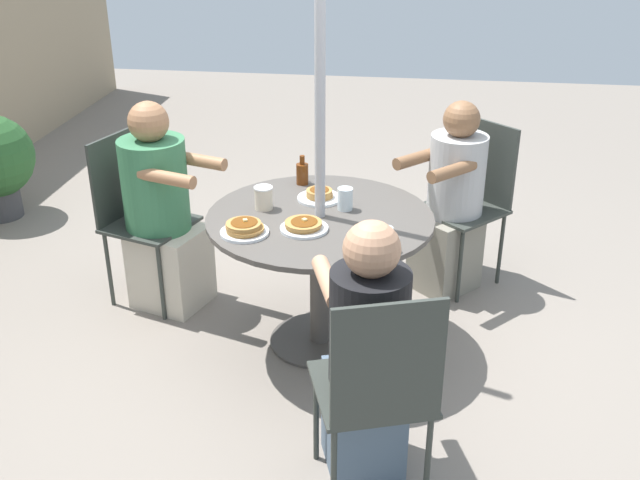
{
  "coord_description": "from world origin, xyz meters",
  "views": [
    {
      "loc": [
        -3.36,
        -0.46,
        2.24
      ],
      "look_at": [
        0.0,
        0.0,
        0.6
      ],
      "focal_mm": 42.0,
      "sensor_mm": 36.0,
      "label": 1
    }
  ],
  "objects_px": {
    "patio_table": "(320,242)",
    "drinking_glass_b": "(386,239)",
    "pancake_plate_a": "(304,226)",
    "pancake_plate_b": "(319,196)",
    "pancake_plate_c": "(244,229)",
    "drinking_glass_a": "(345,199)",
    "patio_chair_south": "(136,208)",
    "diner_north": "(366,362)",
    "patio_chair_north": "(378,386)",
    "coffee_cup": "(264,198)",
    "patio_chair_east": "(472,194)",
    "diner_south": "(162,216)",
    "syrup_bottle": "(302,173)",
    "diner_east": "(451,205)"
  },
  "relations": [
    {
      "from": "coffee_cup",
      "to": "drinking_glass_a",
      "type": "bearing_deg",
      "value": -83.35
    },
    {
      "from": "patio_chair_north",
      "to": "drinking_glass_b",
      "type": "bearing_deg",
      "value": 73.41
    },
    {
      "from": "pancake_plate_c",
      "to": "drinking_glass_b",
      "type": "distance_m",
      "value": 0.67
    },
    {
      "from": "patio_table",
      "to": "diner_north",
      "type": "bearing_deg",
      "value": -161.54
    },
    {
      "from": "drinking_glass_a",
      "to": "patio_table",
      "type": "bearing_deg",
      "value": 130.87
    },
    {
      "from": "diner_north",
      "to": "patio_chair_east",
      "type": "relative_size",
      "value": 1.18
    },
    {
      "from": "diner_south",
      "to": "drinking_glass_b",
      "type": "bearing_deg",
      "value": 81.39
    },
    {
      "from": "pancake_plate_c",
      "to": "drinking_glass_a",
      "type": "xyz_separation_m",
      "value": [
        0.35,
        -0.44,
        0.03
      ]
    },
    {
      "from": "patio_chair_east",
      "to": "drinking_glass_a",
      "type": "height_order",
      "value": "patio_chair_east"
    },
    {
      "from": "patio_chair_south",
      "to": "drinking_glass_a",
      "type": "relative_size",
      "value": 8.58
    },
    {
      "from": "diner_east",
      "to": "pancake_plate_b",
      "type": "relative_size",
      "value": 4.97
    },
    {
      "from": "patio_chair_north",
      "to": "pancake_plate_c",
      "type": "bearing_deg",
      "value": 110.8
    },
    {
      "from": "drinking_glass_a",
      "to": "diner_east",
      "type": "bearing_deg",
      "value": -42.22
    },
    {
      "from": "syrup_bottle",
      "to": "diner_south",
      "type": "bearing_deg",
      "value": 98.33
    },
    {
      "from": "patio_table",
      "to": "drinking_glass_b",
      "type": "height_order",
      "value": "drinking_glass_b"
    },
    {
      "from": "patio_table",
      "to": "coffee_cup",
      "type": "xyz_separation_m",
      "value": [
        0.05,
        0.29,
        0.2
      ]
    },
    {
      "from": "coffee_cup",
      "to": "patio_chair_north",
      "type": "bearing_deg",
      "value": -150.15
    },
    {
      "from": "pancake_plate_c",
      "to": "diner_north",
      "type": "bearing_deg",
      "value": -136.83
    },
    {
      "from": "diner_south",
      "to": "coffee_cup",
      "type": "relative_size",
      "value": 10.15
    },
    {
      "from": "diner_north",
      "to": "patio_table",
      "type": "bearing_deg",
      "value": 90.0
    },
    {
      "from": "diner_north",
      "to": "pancake_plate_c",
      "type": "bearing_deg",
      "value": 114.71
    },
    {
      "from": "pancake_plate_c",
      "to": "drinking_glass_b",
      "type": "relative_size",
      "value": 2.05
    },
    {
      "from": "patio_chair_east",
      "to": "patio_chair_south",
      "type": "xyz_separation_m",
      "value": [
        -0.49,
        1.9,
        0.0
      ]
    },
    {
      "from": "patio_chair_east",
      "to": "drinking_glass_b",
      "type": "bearing_deg",
      "value": 112.29
    },
    {
      "from": "syrup_bottle",
      "to": "pancake_plate_a",
      "type": "bearing_deg",
      "value": -170.36
    },
    {
      "from": "diner_south",
      "to": "pancake_plate_c",
      "type": "relative_size",
      "value": 5.19
    },
    {
      "from": "syrup_bottle",
      "to": "drinking_glass_a",
      "type": "relative_size",
      "value": 1.43
    },
    {
      "from": "patio_chair_east",
      "to": "coffee_cup",
      "type": "height_order",
      "value": "patio_chair_east"
    },
    {
      "from": "pancake_plate_c",
      "to": "diner_south",
      "type": "bearing_deg",
      "value": 47.45
    },
    {
      "from": "pancake_plate_b",
      "to": "diner_south",
      "type": "bearing_deg",
      "value": 83.88
    },
    {
      "from": "diner_north",
      "to": "diner_east",
      "type": "relative_size",
      "value": 1.01
    },
    {
      "from": "patio_chair_south",
      "to": "pancake_plate_a",
      "type": "relative_size",
      "value": 4.24
    },
    {
      "from": "pancake_plate_a",
      "to": "pancake_plate_b",
      "type": "distance_m",
      "value": 0.38
    },
    {
      "from": "pancake_plate_c",
      "to": "patio_chair_south",
      "type": "bearing_deg",
      "value": 51.76
    },
    {
      "from": "patio_chair_east",
      "to": "pancake_plate_a",
      "type": "distance_m",
      "value": 1.34
    },
    {
      "from": "patio_table",
      "to": "diner_north",
      "type": "distance_m",
      "value": 0.99
    },
    {
      "from": "patio_table",
      "to": "patio_chair_south",
      "type": "bearing_deg",
      "value": 71.97
    },
    {
      "from": "patio_table",
      "to": "pancake_plate_c",
      "type": "distance_m",
      "value": 0.45
    },
    {
      "from": "patio_chair_south",
      "to": "pancake_plate_b",
      "type": "distance_m",
      "value": 1.1
    },
    {
      "from": "patio_table",
      "to": "pancake_plate_b",
      "type": "bearing_deg",
      "value": 8.72
    },
    {
      "from": "coffee_cup",
      "to": "patio_chair_south",
      "type": "bearing_deg",
      "value": 69.17
    },
    {
      "from": "patio_chair_south",
      "to": "pancake_plate_a",
      "type": "xyz_separation_m",
      "value": [
        -0.53,
        -1.05,
        0.2
      ]
    },
    {
      "from": "diner_north",
      "to": "pancake_plate_a",
      "type": "height_order",
      "value": "diner_north"
    },
    {
      "from": "patio_chair_north",
      "to": "diner_north",
      "type": "bearing_deg",
      "value": 90.0
    },
    {
      "from": "diner_east",
      "to": "drinking_glass_b",
      "type": "distance_m",
      "value": 1.13
    },
    {
      "from": "patio_table",
      "to": "pancake_plate_a",
      "type": "bearing_deg",
      "value": 162.59
    },
    {
      "from": "pancake_plate_a",
      "to": "pancake_plate_c",
      "type": "bearing_deg",
      "value": 107.11
    },
    {
      "from": "pancake_plate_b",
      "to": "coffee_cup",
      "type": "xyz_separation_m",
      "value": [
        -0.16,
        0.26,
        0.04
      ]
    },
    {
      "from": "patio_chair_east",
      "to": "pancake_plate_b",
      "type": "distance_m",
      "value": 1.07
    },
    {
      "from": "patio_chair_east",
      "to": "syrup_bottle",
      "type": "xyz_separation_m",
      "value": [
        -0.43,
        0.95,
        0.24
      ]
    }
  ]
}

